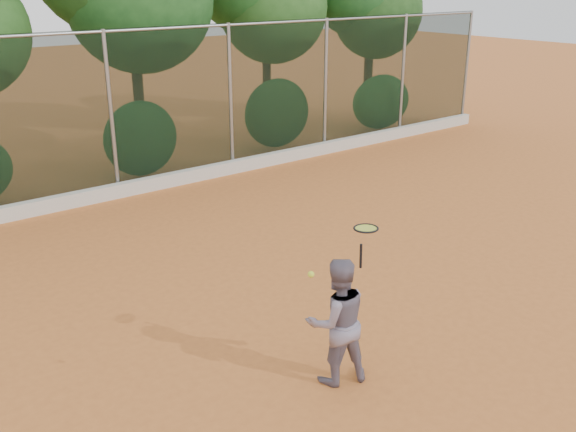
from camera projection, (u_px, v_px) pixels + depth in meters
ground at (332, 320)px, 8.93m from camera, size 80.00×80.00×0.00m
concrete_curb at (122, 190)px, 13.89m from camera, size 24.00×0.20×0.30m
tennis_player at (337, 321)px, 7.35m from camera, size 0.90×0.80×1.55m
chainlink_fence at (111, 110)px, 13.42m from camera, size 24.09×0.09×3.50m
tennis_racket at (365, 232)px, 6.99m from camera, size 0.30×0.30×0.51m
tennis_ball_in_flight at (311, 274)px, 6.03m from camera, size 0.06×0.06×0.06m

